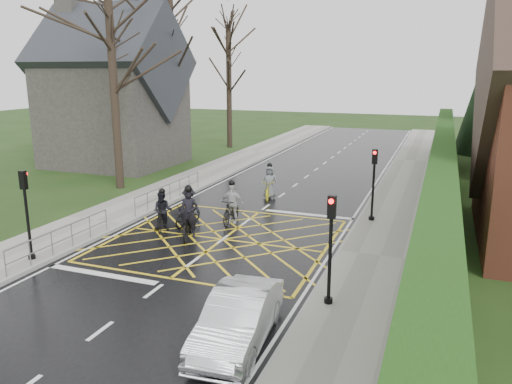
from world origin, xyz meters
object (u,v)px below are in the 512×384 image
Objects in this scene: cyclist_rear at (188,221)px; cyclist_mid at (189,210)px; cyclist_back at (162,215)px; cyclist_lead at (269,186)px; cyclist_front at (231,208)px; car at (238,319)px.

cyclist_rear is 1.24× the size of cyclist_mid.
cyclist_back is at bearing -117.45° from cyclist_mid.
cyclist_lead is at bearing 48.72° from cyclist_back.
cyclist_front reaches higher than car.
cyclist_rear is at bearing 121.47° from car.
cyclist_lead is at bearing 101.12° from car.
cyclist_lead is (0.13, 4.55, -0.05)m from cyclist_front.
cyclist_back is 0.96× the size of cyclist_front.
cyclist_mid is at bearing -121.30° from cyclist_lead.
cyclist_rear is 6.93m from cyclist_lead.
cyclist_mid is at bearing 97.95° from cyclist_rear.
cyclist_rear is at bearing -37.80° from cyclist_back.
cyclist_lead is at bearing 77.58° from cyclist_mid.
car is (5.60, -7.99, 0.01)m from cyclist_mid.
cyclist_back is at bearing -123.94° from cyclist_lead.
cyclist_rear is 8.13m from car.
cyclist_lead is (1.73, 5.41, 0.00)m from cyclist_mid.
cyclist_mid is (-0.77, 1.46, -0.04)m from cyclist_rear.
cyclist_lead is 0.51× the size of car.
cyclist_lead reaches higher than car.
cyclist_mid is 1.82m from cyclist_front.
cyclist_rear reaches higher than car.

